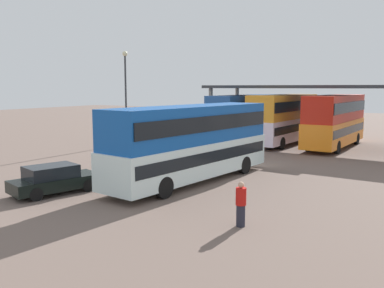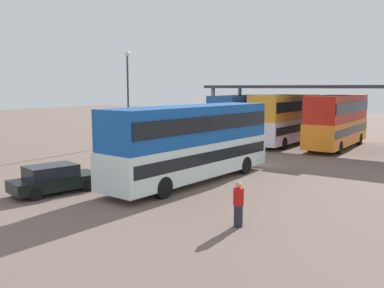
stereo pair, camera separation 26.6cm
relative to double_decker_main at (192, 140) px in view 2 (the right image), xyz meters
name	(u,v)px [view 2 (the right image)]	position (x,y,z in m)	size (l,w,h in m)	color
ground_plane	(149,187)	(-1.11, -2.27, -2.20)	(140.00, 140.00, 0.00)	#6E5B51
double_decker_main	(192,140)	(0.00, 0.00, 0.00)	(4.00, 11.38, 4.00)	white
parked_hatchback	(54,179)	(-4.30, -5.46, -1.53)	(2.75, 4.38, 1.35)	black
double_decker_near_canopy	(246,116)	(-4.58, 17.33, 0.11)	(3.00, 10.60, 4.22)	silver
double_decker_mid_row	(286,117)	(-0.51, 16.64, 0.15)	(3.33, 10.23, 4.30)	white
double_decker_far_right	(337,119)	(3.81, 16.59, 0.16)	(3.08, 10.20, 4.31)	orange
depot_canopy	(347,89)	(4.42, 16.83, 2.62)	(23.69, 7.63, 5.11)	#33353A
lamppost_tall	(128,86)	(-12.27, 9.54, 2.82)	(0.44, 0.44, 8.00)	#33353A
pedestrian_waiting	(238,204)	(5.15, -5.31, -1.39)	(0.38, 0.38, 1.64)	#262633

